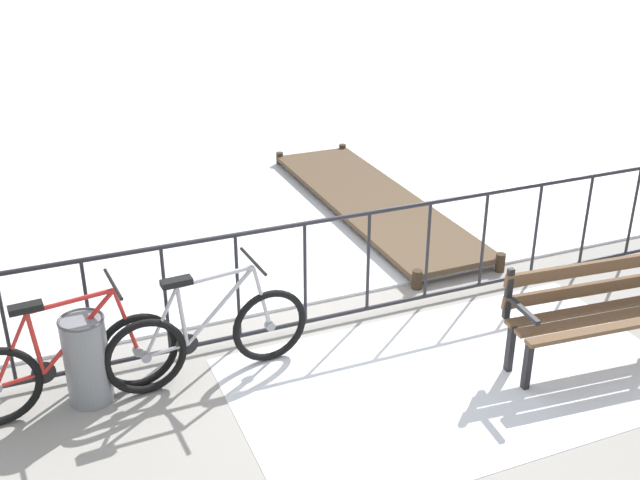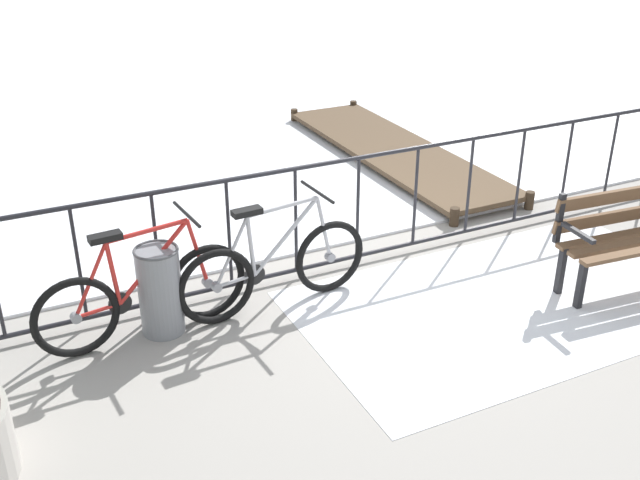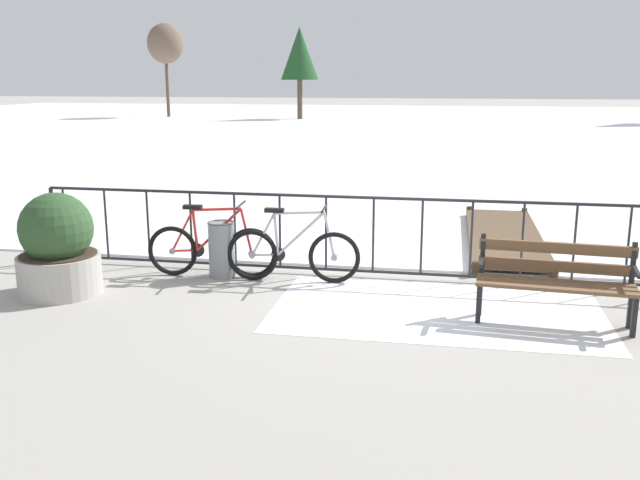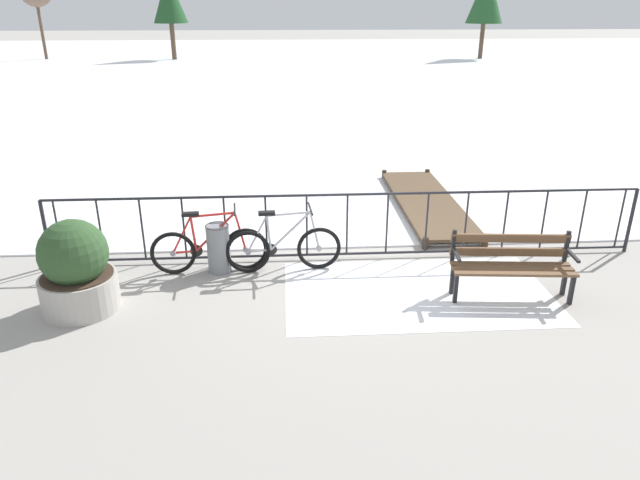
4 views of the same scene
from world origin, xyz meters
TOP-DOWN VIEW (x-y plane):
  - ground_plane at (0.00, 0.00)m, footprint 160.00×160.00m
  - snow_patch at (0.86, -1.20)m, footprint 3.64×2.11m
  - railing_fence at (0.00, 0.00)m, footprint 9.06×0.06m
  - bicycle_near_railing at (-2.07, -0.34)m, footprint 1.71×0.52m
  - bicycle_second at (-0.98, -0.37)m, footprint 1.71×0.52m
  - park_bench at (2.07, -1.35)m, footprint 1.64×0.62m
  - trash_bin at (-1.93, -0.33)m, footprint 0.35×0.35m
  - wooden_dock at (1.81, 2.32)m, footprint 1.10×4.13m

SIDE VIEW (x-z plane):
  - ground_plane at x=0.00m, z-range 0.00..0.00m
  - snow_patch at x=0.86m, z-range 0.00..0.01m
  - wooden_dock at x=1.81m, z-range 0.02..0.22m
  - bicycle_near_railing at x=-2.07m, z-range -0.12..0.86m
  - bicycle_second at x=-0.98m, z-range -0.12..0.86m
  - trash_bin at x=-1.93m, z-range 0.01..0.74m
  - park_bench at x=2.07m, z-range 0.07..0.96m
  - railing_fence at x=0.00m, z-range 0.02..1.09m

